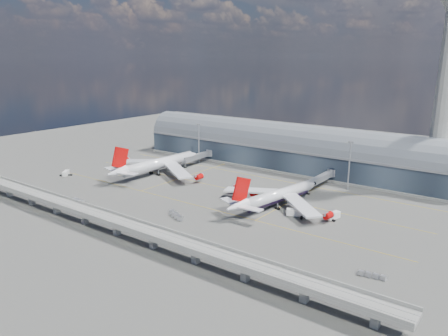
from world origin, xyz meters
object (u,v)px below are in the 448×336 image
Objects in this scene: service_truck_2 at (297,213)px; cargo_train_1 at (176,215)px; control_tower at (445,89)px; service_truck_5 at (270,196)px; cargo_train_0 at (79,201)px; floodlight_mast_right at (349,165)px; airliner_right at (276,196)px; service_truck_0 at (66,173)px; service_truck_4 at (268,197)px; service_truck_3 at (333,216)px; cargo_train_2 at (372,275)px; service_truck_1 at (239,203)px; airliner_left at (157,164)px; floodlight_mast_left at (199,142)px.

service_truck_2 is 52.44m from cargo_train_1.
control_tower is 101.34m from service_truck_5.
control_tower is 185.97m from cargo_train_0.
cargo_train_0 is at bearing -134.37° from floodlight_mast_right.
service_truck_0 is (-124.87, -25.61, -3.50)m from airliner_right.
service_truck_0 is 121.08m from service_truck_4.
service_truck_5 is at bearing -174.68° from service_truck_3.
service_truck_5 is at bearing 59.55° from service_truck_4.
airliner_right is at bearing 63.55° from cargo_train_2.
floodlight_mast_right is 4.43× the size of service_truck_1.
cargo_train_0 is (-77.07, -51.12, -4.02)m from airliner_right.
floodlight_mast_right reaches higher than cargo_train_0.
service_truck_5 is at bearing 61.92° from cargo_train_2.
service_truck_4 is at bearing -132.54° from control_tower.
floodlight_mast_right is 108.58m from airliner_left.
service_truck_0 is 0.73× the size of service_truck_2.
floodlight_mast_left is at bearing -168.28° from control_tower.
floodlight_mast_right is (-35.00, -28.00, -38.00)m from control_tower.
service_truck_4 is at bearing -167.62° from service_truck_5.
airliner_left is 76.94m from service_truck_4.
service_truck_5 is (6.27, 17.49, -0.21)m from service_truck_1.
airliner_right is 5.44× the size of cargo_train_1.
service_truck_0 is (-176.77, -98.54, -50.14)m from control_tower.
control_tower is at bearing -10.75° from service_truck_0.
cargo_train_0 is at bearing 81.24° from cargo_train_1.
service_truck_2 is (-38.03, -78.23, -49.91)m from control_tower.
airliner_left is 85.56m from airliner_right.
cargo_train_2 is at bearing -31.05° from floodlight_mast_left.
service_truck_1 reaches higher than cargo_train_1.
service_truck_4 is 48.71m from cargo_train_1.
service_truck_5 is 80.96m from cargo_train_2.
control_tower is 145.14m from cargo_train_1.
floodlight_mast_right is 51.71m from service_truck_2.
service_truck_5 reaches higher than cargo_train_0.
service_truck_0 is at bearing 56.20° from cargo_train_0.
service_truck_3 reaches higher than cargo_train_2.
floodlight_mast_left is 100.23m from cargo_train_1.
floodlight_mast_left is at bearing 123.78° from service_truck_5.
service_truck_1 reaches higher than service_truck_4.
cargo_train_1 is (49.56, 13.61, 0.01)m from cargo_train_0.
service_truck_0 reaches higher than cargo_train_2.
floodlight_mast_left is 3.60× the size of service_truck_3.
airliner_right is 92.57m from cargo_train_0.
service_truck_4 is at bearing -26.73° from floodlight_mast_left.
control_tower is 116.67m from service_truck_1.
cargo_train_1 is (-13.68, -28.02, -0.65)m from service_truck_1.
service_truck_5 is at bearing -132.48° from control_tower.
airliner_right is 12.21× the size of service_truck_4.
cargo_train_2 is (66.09, -47.14, -0.56)m from service_truck_4.
airliner_right is at bearing -62.16° from cargo_train_0.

